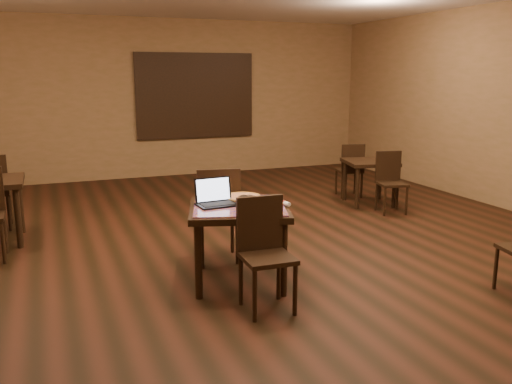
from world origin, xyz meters
name	(u,v)px	position (x,y,z in m)	size (l,w,h in m)	color
ground	(271,249)	(0.00, 0.00, 0.00)	(10.00, 10.00, 0.00)	black
wall_back	(170,99)	(0.00, 5.00, 1.50)	(8.00, 0.02, 3.00)	#906A49
mural	(196,96)	(0.50, 4.96, 1.55)	(2.34, 0.05, 1.64)	#275B8F
tiled_table	(239,216)	(-0.67, -0.78, 0.66)	(1.15, 1.15, 0.76)	black
chair_main_near	(264,246)	(-0.66, -1.39, 0.54)	(0.43, 0.43, 0.96)	black
chair_main_far	(218,209)	(-0.68, -0.17, 0.58)	(0.52, 0.52, 1.03)	black
laptop	(215,198)	(-0.87, -0.67, 0.83)	(0.38, 0.31, 0.25)	black
plate	(268,206)	(-0.45, -0.96, 0.77)	(0.26, 0.26, 0.01)	white
pizza_slice	(268,205)	(-0.45, -0.96, 0.79)	(0.20, 0.20, 0.02)	beige
pizza_pan	(242,198)	(-0.55, -0.54, 0.77)	(0.37, 0.37, 0.01)	silver
pizza_whole	(242,197)	(-0.55, -0.54, 0.78)	(0.38, 0.38, 0.03)	beige
spatula	(245,196)	(-0.53, -0.56, 0.79)	(0.10, 0.24, 0.01)	silver
napkin_roll	(284,203)	(-0.27, -0.92, 0.78)	(0.07, 0.19, 0.04)	white
other_table_a	(370,168)	(2.28, 1.50, 0.56)	(0.86, 0.86, 0.68)	black
other_table_a_chair_near	(390,178)	(2.30, 0.99, 0.50)	(0.45, 0.45, 0.88)	black
other_table_a_chair_far	(351,167)	(2.26, 2.02, 0.50)	(0.45, 0.45, 0.88)	black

